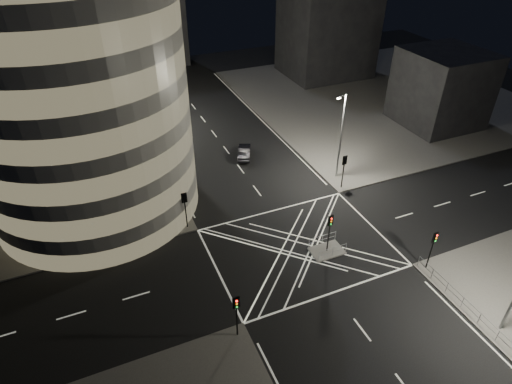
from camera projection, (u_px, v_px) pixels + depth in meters
name	position (u px, v px, depth m)	size (l,w,h in m)	color
ground	(300.00, 247.00, 39.61)	(120.00, 120.00, 0.00)	black
sidewalk_far_right	(380.00, 96.00, 69.33)	(42.00, 42.00, 0.15)	#555350
central_island	(327.00, 251.00, 39.08)	(3.00, 2.00, 0.15)	slate
office_tower_curved	(17.00, 80.00, 39.87)	(30.00, 29.00, 27.20)	gray
office_block_rear	(15.00, 36.00, 57.91)	(24.00, 16.00, 22.00)	gray
building_right_far	(327.00, 30.00, 73.87)	(14.00, 12.00, 15.00)	black
building_right_near	(441.00, 88.00, 58.44)	(10.00, 10.00, 10.00)	black
building_far_end	(132.00, 16.00, 77.03)	(18.00, 8.00, 18.00)	black
tree_a	(160.00, 184.00, 40.58)	(4.11, 4.11, 6.51)	black
tree_b	(147.00, 154.00, 45.05)	(3.97, 3.97, 6.55)	black
tree_c	(136.00, 127.00, 49.36)	(4.72, 4.72, 7.36)	black
tree_d	(127.00, 102.00, 53.47)	(4.71, 4.71, 8.11)	black
tree_e	(121.00, 92.00, 58.47)	(4.57, 4.57, 7.21)	black
traffic_signal_fl	(185.00, 204.00, 40.25)	(0.55, 0.22, 4.00)	black
traffic_signal_nl	(236.00, 309.00, 29.97)	(0.55, 0.22, 4.00)	black
traffic_signal_fr	(344.00, 166.00, 45.93)	(0.55, 0.22, 4.00)	black
traffic_signal_nr	(433.00, 244.00, 35.65)	(0.55, 0.22, 4.00)	black
traffic_signal_island	(330.00, 227.00, 37.46)	(0.55, 0.22, 4.00)	black
street_lamp_left_near	(162.00, 156.00, 42.48)	(1.25, 0.25, 10.00)	slate
street_lamp_left_far	(131.00, 93.00, 56.08)	(1.25, 0.25, 10.00)	slate
street_lamp_right_far	(341.00, 134.00, 46.30)	(1.25, 0.25, 10.00)	slate
railing_near_right	(471.00, 310.00, 32.70)	(0.06, 11.70, 1.10)	slate
railing_island_south	(333.00, 252.00, 38.04)	(2.80, 0.06, 1.10)	slate
railing_island_north	(322.00, 240.00, 39.40)	(2.80, 0.06, 1.10)	slate
sedan	(244.00, 152.00, 52.96)	(1.46, 4.18, 1.38)	black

